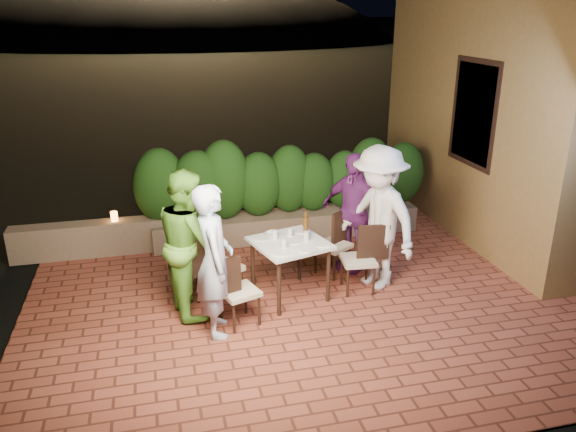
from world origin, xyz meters
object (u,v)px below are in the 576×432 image
object	(u,v)px
dining_table	(290,269)
diner_blue	(214,261)
chair_left_front	(239,290)
diner_white	(378,218)
diner_purple	(352,212)
bowl	(272,233)
chair_left_back	(219,266)
diner_green	(189,242)
beer_bottle	(306,225)
chair_right_back	(333,244)
parapet_lamp	(114,216)
chair_right_front	(358,258)

from	to	relation	value
dining_table	diner_blue	bearing A→B (deg)	-149.12
chair_left_front	diner_blue	world-z (taller)	diner_blue
diner_white	diner_purple	size ratio (longest dim) A/B	1.13
bowl	diner_purple	distance (m)	1.24
chair_left_back	diner_green	distance (m)	0.51
beer_bottle	chair_right_back	distance (m)	0.81
diner_white	diner_blue	bearing A→B (deg)	-96.13
beer_bottle	parapet_lamp	xyz separation A→B (m)	(-2.40, 1.85, -0.35)
diner_blue	diner_green	distance (m)	0.60
dining_table	chair_right_front	xyz separation A→B (m)	(0.89, -0.04, 0.07)
chair_right_back	parapet_lamp	size ratio (longest dim) A/B	6.21
chair_right_front	diner_green	world-z (taller)	diner_green
diner_blue	diner_purple	distance (m)	2.34
diner_blue	diner_white	size ratio (longest dim) A/B	0.93
dining_table	beer_bottle	xyz separation A→B (m)	(0.22, 0.09, 0.55)
chair_right_front	diner_purple	size ratio (longest dim) A/B	0.53
diner_blue	diner_white	world-z (taller)	diner_white
chair_right_front	chair_right_back	distance (m)	0.56
beer_bottle	diner_purple	distance (m)	0.95
diner_green	diner_purple	xyz separation A→B (m)	(2.24, 0.63, -0.05)
dining_table	chair_left_back	bearing A→B (deg)	177.41
beer_bottle	diner_green	world-z (taller)	diner_green
diner_purple	diner_white	bearing A→B (deg)	-21.27
chair_left_front	chair_right_front	xyz separation A→B (m)	(1.60, 0.45, 0.02)
chair_left_back	diner_purple	xyz separation A→B (m)	(1.90, 0.56, 0.33)
chair_left_front	diner_purple	world-z (taller)	diner_purple
chair_right_back	diner_blue	bearing A→B (deg)	-0.23
dining_table	diner_white	distance (m)	1.30
chair_right_back	parapet_lamp	distance (m)	3.24
bowl	diner_white	world-z (taller)	diner_white
dining_table	chair_right_front	size ratio (longest dim) A/B	0.94
diner_green	bowl	bearing A→B (deg)	-83.88
dining_table	chair_left_front	bearing A→B (deg)	-145.53
diner_white	diner_purple	xyz separation A→B (m)	(-0.14, 0.55, -0.11)
dining_table	beer_bottle	world-z (taller)	beer_bottle
chair_right_front	chair_left_back	bearing A→B (deg)	3.00
beer_bottle	bowl	size ratio (longest dim) A/B	2.22
beer_bottle	chair_right_back	size ratio (longest dim) A/B	0.39
chair_right_back	diner_white	xyz separation A→B (m)	(0.44, -0.45, 0.50)
chair_right_front	parapet_lamp	size ratio (longest dim) A/B	6.35
chair_left_back	parapet_lamp	xyz separation A→B (m)	(-1.29, 1.90, 0.07)
chair_right_front	diner_purple	bearing A→B (deg)	-96.49
beer_bottle	diner_green	size ratio (longest dim) A/B	0.19
parapet_lamp	chair_left_back	bearing A→B (deg)	-55.72
beer_bottle	parapet_lamp	bearing A→B (deg)	142.39
diner_green	diner_white	distance (m)	2.39
diner_blue	chair_right_front	bearing A→B (deg)	-71.70
bowl	chair_left_back	xyz separation A→B (m)	(-0.71, -0.23, -0.27)
dining_table	diner_blue	xyz separation A→B (m)	(-0.99, -0.59, 0.49)
dining_table	diner_white	bearing A→B (deg)	2.12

